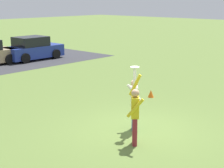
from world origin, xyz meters
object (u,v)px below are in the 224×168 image
object	(u,v)px
frisbee_disc	(135,67)
person_defender	(135,112)
parked_car_blue	(33,49)
person_catcher	(134,100)
field_cone_orange	(151,94)

from	to	relation	value
frisbee_disc	person_defender	bearing A→B (deg)	-139.94
person_defender	frisbee_disc	distance (m)	1.48
person_defender	parked_car_blue	size ratio (longest dim) A/B	0.50
frisbee_disc	parked_car_blue	world-z (taller)	frisbee_disc
person_catcher	field_cone_orange	bearing A→B (deg)	168.39
parked_car_blue	field_cone_orange	distance (m)	12.12
person_catcher	frisbee_disc	size ratio (longest dim) A/B	7.51
person_defender	parked_car_blue	xyz separation A→B (m)	(6.82, 14.54, -0.25)
parked_car_blue	frisbee_disc	bearing A→B (deg)	-113.52
frisbee_disc	parked_car_blue	bearing A→B (deg)	66.43
frisbee_disc	field_cone_orange	bearing A→B (deg)	29.06
person_catcher	parked_car_blue	xyz separation A→B (m)	(5.90, 13.77, -0.25)
person_catcher	parked_car_blue	distance (m)	14.98
field_cone_orange	person_defender	bearing A→B (deg)	-148.87
person_defender	field_cone_orange	distance (m)	5.24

